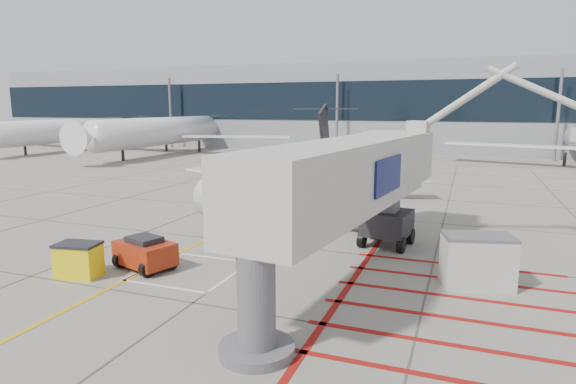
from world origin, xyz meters
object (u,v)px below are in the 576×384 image
at_px(jet_bridge, 344,190).
at_px(pushback_tug, 145,252).
at_px(spill_bin, 79,260).
at_px(regional_jet, 277,156).

bearing_deg(jet_bridge, pushback_tug, -163.17).
height_order(pushback_tug, spill_bin, pushback_tug).
bearing_deg(jet_bridge, regional_jet, 128.94).
bearing_deg(regional_jet, pushback_tug, -91.74).
distance_m(jet_bridge, pushback_tug, 9.33).
xyz_separation_m(regional_jet, jet_bridge, (8.55, -14.13, 0.28)).
relative_size(jet_bridge, spill_bin, 11.29).
height_order(regional_jet, spill_bin, regional_jet).
distance_m(regional_jet, spill_bin, 17.74).
xyz_separation_m(jet_bridge, spill_bin, (-10.68, -3.25, -3.13)).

